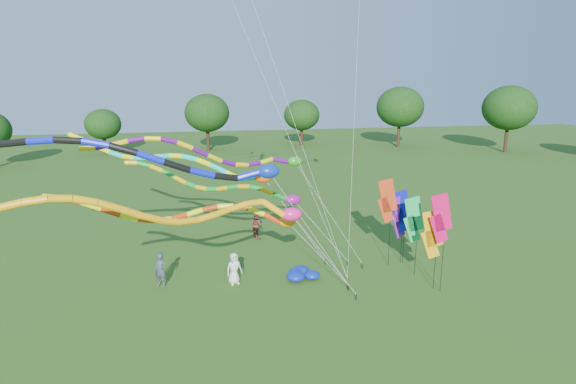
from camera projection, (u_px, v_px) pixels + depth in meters
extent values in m
plane|color=#265015|center=(320.00, 327.00, 20.29)|extent=(160.00, 160.00, 0.00)
cylinder|color=#382314|center=(502.00, 147.00, 65.41)|extent=(0.50, 0.50, 2.40)
ellipsoid|color=#10370F|center=(504.00, 124.00, 64.70)|extent=(5.07, 5.07, 4.31)
cylinder|color=#382314|center=(398.00, 138.00, 71.33)|extent=(0.50, 0.50, 3.36)
ellipsoid|color=#10370F|center=(399.00, 108.00, 70.33)|extent=(7.09, 7.09, 6.02)
cylinder|color=#382314|center=(302.00, 140.00, 69.83)|extent=(0.50, 0.50, 3.02)
ellipsoid|color=#10370F|center=(302.00, 113.00, 68.93)|extent=(6.37, 6.37, 5.41)
cylinder|color=#382314|center=(207.00, 141.00, 70.80)|extent=(0.50, 0.50, 2.70)
ellipsoid|color=#10370F|center=(207.00, 116.00, 69.99)|extent=(5.70, 5.70, 4.85)
cylinder|color=#382314|center=(104.00, 145.00, 67.18)|extent=(0.50, 0.50, 2.42)
ellipsoid|color=#10370F|center=(102.00, 122.00, 66.45)|extent=(5.11, 5.11, 4.35)
cylinder|color=black|center=(349.00, 288.00, 23.70)|extent=(0.05, 0.05, 0.30)
cylinder|color=silver|center=(319.00, 255.00, 22.88)|extent=(0.02, 0.02, 4.73)
ellipsoid|color=orange|center=(287.00, 222.00, 22.09)|extent=(0.82, 0.53, 0.53)
cylinder|color=red|center=(272.00, 218.00, 21.96)|extent=(0.24, 0.24, 0.80)
cylinder|color=#F8FF0D|center=(256.00, 211.00, 21.89)|extent=(0.24, 0.24, 0.76)
cylinder|color=red|center=(241.00, 207.00, 21.81)|extent=(0.24, 0.24, 0.71)
cylinder|color=#F8FF0D|center=(225.00, 206.00, 21.71)|extent=(0.24, 0.24, 0.69)
cylinder|color=red|center=(210.00, 208.00, 21.58)|extent=(0.24, 0.24, 0.70)
cylinder|color=#F8FF0D|center=(195.00, 212.00, 21.40)|extent=(0.24, 0.24, 0.71)
cylinder|color=red|center=(179.00, 217.00, 21.16)|extent=(0.24, 0.24, 0.71)
cylinder|color=#F8FF0D|center=(163.00, 220.00, 20.85)|extent=(0.24, 0.24, 0.71)
cylinder|color=red|center=(146.00, 220.00, 20.48)|extent=(0.24, 0.24, 0.73)
cylinder|color=#F8FF0D|center=(129.00, 217.00, 20.08)|extent=(0.24, 0.24, 0.77)
cylinder|color=red|center=(110.00, 212.00, 19.67)|extent=(0.24, 0.24, 0.79)
cylinder|color=#F8FF0D|center=(91.00, 206.00, 19.29)|extent=(0.24, 0.24, 0.77)
cylinder|color=red|center=(72.00, 200.00, 18.99)|extent=(0.24, 0.24, 0.73)
cylinder|color=#F8FF0D|center=(52.00, 197.00, 18.77)|extent=(0.24, 0.24, 0.69)
cylinder|color=black|center=(356.00, 297.00, 22.74)|extent=(0.05, 0.05, 0.30)
cylinder|color=silver|center=(326.00, 257.00, 21.48)|extent=(0.02, 0.02, 5.55)
ellipsoid|color=#FF1C7D|center=(292.00, 214.00, 20.25)|extent=(0.91, 0.58, 0.58)
cylinder|color=#FFA50D|center=(274.00, 208.00, 20.11)|extent=(0.26, 0.26, 1.05)
cylinder|color=#E1A10B|center=(255.00, 203.00, 19.98)|extent=(0.26, 0.26, 0.73)
cylinder|color=#FFA50D|center=(239.00, 207.00, 19.68)|extent=(0.26, 0.26, 0.74)
cylinder|color=#E1A10B|center=(222.00, 212.00, 19.33)|extent=(0.26, 0.26, 0.75)
cylinder|color=#FFA50D|center=(206.00, 218.00, 18.93)|extent=(0.26, 0.26, 0.75)
cylinder|color=#E1A10B|center=(189.00, 221.00, 18.46)|extent=(0.26, 0.26, 0.75)
cylinder|color=#FFA50D|center=(171.00, 221.00, 17.96)|extent=(0.26, 0.26, 0.78)
cylinder|color=#E1A10B|center=(152.00, 218.00, 17.42)|extent=(0.26, 0.26, 0.81)
cylinder|color=#FFA50D|center=(131.00, 212.00, 16.90)|extent=(0.26, 0.26, 0.83)
cylinder|color=#E1A10B|center=(108.00, 206.00, 16.41)|extent=(0.26, 0.26, 0.80)
cylinder|color=#FFA50D|center=(85.00, 201.00, 16.00)|extent=(0.26, 0.26, 0.76)
cylinder|color=#E1A10B|center=(60.00, 199.00, 15.69)|extent=(0.26, 0.26, 0.73)
cylinder|color=#FFA50D|center=(36.00, 201.00, 15.46)|extent=(0.26, 0.26, 0.74)
cylinder|color=#E1A10B|center=(10.00, 205.00, 15.30)|extent=(0.26, 0.26, 0.76)
cylinder|color=black|center=(362.00, 266.00, 26.51)|extent=(0.05, 0.05, 0.30)
cylinder|color=silver|center=(330.00, 215.00, 25.17)|extent=(0.02, 0.02, 7.15)
ellipsoid|color=#29941B|center=(295.00, 161.00, 23.86)|extent=(0.76, 0.49, 0.49)
cylinder|color=#5A0B7B|center=(280.00, 160.00, 23.84)|extent=(0.22, 0.22, 0.82)
cylinder|color=yellow|center=(266.00, 161.00, 23.78)|extent=(0.22, 0.22, 0.70)
cylinder|color=#5A0B7B|center=(254.00, 164.00, 23.44)|extent=(0.22, 0.22, 0.70)
cylinder|color=yellow|center=(241.00, 165.00, 23.05)|extent=(0.22, 0.22, 0.71)
cylinder|color=#5A0B7B|center=(228.00, 163.00, 22.62)|extent=(0.22, 0.22, 0.74)
cylinder|color=yellow|center=(215.00, 158.00, 22.18)|extent=(0.22, 0.22, 0.77)
cylinder|color=#5A0B7B|center=(200.00, 152.00, 21.76)|extent=(0.22, 0.22, 0.77)
cylinder|color=yellow|center=(185.00, 145.00, 21.40)|extent=(0.22, 0.22, 0.74)
cylinder|color=#5A0B7B|center=(169.00, 141.00, 21.12)|extent=(0.22, 0.22, 0.70)
cylinder|color=yellow|center=(153.00, 139.00, 20.94)|extent=(0.22, 0.22, 0.68)
cylinder|color=#5A0B7B|center=(137.00, 140.00, 20.85)|extent=(0.22, 0.22, 0.70)
cylinder|color=yellow|center=(120.00, 143.00, 20.82)|extent=(0.22, 0.22, 0.72)
cylinder|color=#5A0B7B|center=(104.00, 146.00, 20.81)|extent=(0.22, 0.22, 0.72)
cylinder|color=yellow|center=(88.00, 148.00, 20.79)|extent=(0.22, 0.22, 0.70)
cylinder|color=black|center=(347.00, 286.00, 23.93)|extent=(0.05, 0.05, 0.30)
cylinder|color=silver|center=(310.00, 230.00, 22.82)|extent=(0.02, 0.02, 7.06)
ellipsoid|color=#0C2AA9|center=(268.00, 171.00, 21.73)|extent=(1.01, 0.65, 0.65)
cylinder|color=#0E18E2|center=(249.00, 175.00, 21.60)|extent=(0.29, 0.29, 1.08)
cylinder|color=black|center=(226.00, 177.00, 21.31)|extent=(0.29, 0.29, 1.08)
cylinder|color=#0E18E2|center=(202.00, 173.00, 20.86)|extent=(0.29, 0.29, 1.11)
cylinder|color=black|center=(177.00, 166.00, 20.40)|extent=(0.29, 0.29, 1.14)
cylinder|color=#0E18E2|center=(151.00, 158.00, 19.99)|extent=(0.29, 0.29, 1.13)
cylinder|color=black|center=(123.00, 149.00, 19.64)|extent=(0.29, 0.29, 1.10)
cylinder|color=#0E18E2|center=(96.00, 143.00, 19.38)|extent=(0.29, 0.29, 1.07)
cylinder|color=black|center=(68.00, 140.00, 19.22)|extent=(0.29, 0.29, 1.06)
cylinder|color=#0E18E2|center=(41.00, 141.00, 19.14)|extent=(0.29, 0.29, 1.06)
cylinder|color=black|center=(14.00, 143.00, 19.11)|extent=(0.29, 0.29, 1.07)
cylinder|color=black|center=(325.00, 262.00, 27.12)|extent=(0.05, 0.05, 0.30)
cylinder|color=silver|center=(295.00, 219.00, 26.85)|extent=(0.02, 0.02, 5.80)
ellipsoid|color=#E1560D|center=(263.00, 177.00, 26.62)|extent=(0.99, 0.63, 0.63)
cylinder|color=#0CDBC5|center=(249.00, 178.00, 26.56)|extent=(0.29, 0.29, 0.92)
cylinder|color=#FDF70D|center=(233.00, 176.00, 26.41)|extent=(0.29, 0.29, 0.92)
cylinder|color=#0CDBC5|center=(218.00, 169.00, 26.39)|extent=(0.29, 0.29, 0.91)
cylinder|color=#FDF70D|center=(204.00, 162.00, 26.44)|extent=(0.29, 0.29, 0.87)
cylinder|color=#0CDBC5|center=(190.00, 158.00, 26.59)|extent=(0.29, 0.29, 0.84)
cylinder|color=#FDF70D|center=(177.00, 156.00, 26.83)|extent=(0.29, 0.29, 0.84)
cylinder|color=#0CDBC5|center=(164.00, 156.00, 27.14)|extent=(0.29, 0.29, 0.85)
cylinder|color=#FDF70D|center=(152.00, 157.00, 27.48)|extent=(0.29, 0.29, 0.85)
cylinder|color=#0CDBC5|center=(140.00, 158.00, 27.82)|extent=(0.29, 0.29, 0.84)
cylinder|color=#FDF70D|center=(128.00, 157.00, 28.12)|extent=(0.29, 0.29, 0.84)
cylinder|color=#0CDBC5|center=(116.00, 154.00, 28.34)|extent=(0.29, 0.29, 0.85)
cylinder|color=#FDF70D|center=(104.00, 149.00, 28.47)|extent=(0.29, 0.29, 0.88)
cylinder|color=#0CDBC5|center=(90.00, 143.00, 28.51)|extent=(0.29, 0.29, 0.91)
cylinder|color=#FDF70D|center=(76.00, 137.00, 28.49)|extent=(0.29, 0.29, 0.90)
cylinder|color=black|center=(348.00, 263.00, 26.89)|extent=(0.05, 0.05, 0.30)
cylinder|color=silver|center=(321.00, 231.00, 26.69)|extent=(0.02, 0.02, 4.62)
ellipsoid|color=#990D84|center=(293.00, 200.00, 26.51)|extent=(0.91, 0.58, 0.58)
cylinder|color=#149C25|center=(280.00, 197.00, 26.30)|extent=(0.26, 0.26, 0.97)
cylinder|color=#DFA40B|center=(267.00, 191.00, 26.08)|extent=(0.26, 0.26, 0.71)
cylinder|color=#149C25|center=(255.00, 188.00, 26.23)|extent=(0.26, 0.26, 0.68)
cylinder|color=#DFA40B|center=(244.00, 186.00, 26.46)|extent=(0.26, 0.26, 0.69)
cylinder|color=#149C25|center=(233.00, 187.00, 26.75)|extent=(0.26, 0.26, 0.71)
cylinder|color=#DFA40B|center=(223.00, 188.00, 27.06)|extent=(0.26, 0.26, 0.71)
cylinder|color=#149C25|center=(212.00, 189.00, 27.35)|extent=(0.26, 0.26, 0.69)
cylinder|color=#DFA40B|center=(202.00, 188.00, 27.59)|extent=(0.26, 0.26, 0.68)
cylinder|color=#149C25|center=(191.00, 185.00, 27.73)|extent=(0.26, 0.26, 0.70)
cylinder|color=#DFA40B|center=(180.00, 180.00, 27.79)|extent=(0.26, 0.26, 0.74)
cylinder|color=#149C25|center=(168.00, 174.00, 27.76)|extent=(0.26, 0.26, 0.76)
cylinder|color=#DFA40B|center=(156.00, 168.00, 27.67)|extent=(0.26, 0.26, 0.75)
cylinder|color=#149C25|center=(144.00, 164.00, 27.56)|extent=(0.26, 0.26, 0.71)
cylinder|color=#DFA40B|center=(131.00, 163.00, 27.45)|extent=(0.26, 0.26, 0.70)
cylinder|color=black|center=(347.00, 281.00, 24.55)|extent=(0.04, 0.04, 0.30)
cylinder|color=silver|center=(284.00, 92.00, 21.70)|extent=(0.01, 0.01, 19.79)
cylinder|color=black|center=(347.00, 281.00, 24.55)|extent=(0.04, 0.04, 0.30)
cylinder|color=silver|center=(266.00, 83.00, 21.91)|extent=(0.01, 0.01, 21.07)
cylinder|color=black|center=(347.00, 281.00, 24.55)|extent=(0.04, 0.04, 0.30)
cylinder|color=silver|center=(354.00, 128.00, 24.41)|extent=(0.01, 0.01, 15.31)
cylinder|color=black|center=(404.00, 230.00, 26.91)|extent=(0.02, 0.02, 3.93)
cube|color=#0D13B7|center=(402.00, 207.00, 26.55)|extent=(1.16, 0.10, 1.93)
cube|color=#0D13B7|center=(400.00, 221.00, 26.72)|extent=(1.01, 0.10, 1.51)
cylinder|color=black|center=(417.00, 240.00, 25.18)|extent=(0.02, 0.02, 4.00)
cube|color=#1ABB5A|center=(414.00, 214.00, 24.83)|extent=(1.16, 0.14, 1.93)
cube|color=#1ABB5A|center=(412.00, 229.00, 25.00)|extent=(1.01, 0.13, 1.51)
cylinder|color=black|center=(443.00, 247.00, 23.20)|extent=(0.02, 0.02, 4.64)
cube|color=#DB0C56|center=(442.00, 212.00, 22.79)|extent=(1.16, 0.23, 1.93)
cube|color=#DB0C56|center=(439.00, 229.00, 22.97)|extent=(1.01, 0.21, 1.51)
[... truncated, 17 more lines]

